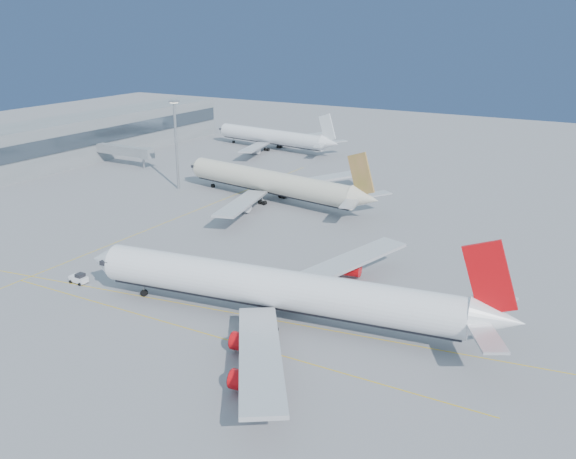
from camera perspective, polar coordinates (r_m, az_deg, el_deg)
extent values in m
plane|color=slate|center=(116.84, -4.80, -6.01)|extent=(500.00, 500.00, 0.00)
cube|color=gray|center=(249.72, -15.78, 8.25)|extent=(18.00, 110.00, 15.00)
cube|color=#3F4C59|center=(243.07, -14.26, 8.47)|extent=(0.40, 107.80, 5.00)
cube|color=gray|center=(227.14, -14.46, 6.83)|extent=(22.00, 3.00, 3.00)
cylinder|color=gray|center=(221.56, -12.72, 5.99)|extent=(0.70, 0.70, 5.20)
cube|color=gray|center=(219.72, -12.38, 6.61)|extent=(3.20, 3.60, 3.40)
cube|color=#E1B50C|center=(104.00, -6.91, -9.29)|extent=(90.00, 0.18, 0.02)
cube|color=#E1B50C|center=(112.42, -6.54, -7.07)|extent=(118.86, 16.88, 0.02)
cube|color=#E1B50C|center=(162.13, -10.49, 0.75)|extent=(0.18, 140.00, 0.02)
cylinder|color=white|center=(105.78, -1.26, -5.18)|extent=(62.84, 14.97, 6.48)
cone|color=white|center=(122.15, -15.98, -2.63)|extent=(5.86, 7.10, 6.48)
cone|color=white|center=(98.31, 18.12, -7.62)|extent=(8.59, 7.16, 6.15)
cube|color=black|center=(120.67, -15.20, -2.48)|extent=(2.61, 6.34, 0.78)
cube|color=#B7B7BC|center=(89.63, -2.50, -11.04)|extent=(22.82, 30.10, 0.61)
cube|color=#B7B7BC|center=(120.42, 4.64, -3.17)|extent=(15.55, 32.57, 0.61)
cube|color=red|center=(95.92, 17.49, -4.12)|extent=(8.58, 1.67, 11.82)
cylinder|color=gray|center=(119.00, -12.71, -4.95)|extent=(0.27, 0.27, 2.57)
cylinder|color=black|center=(119.50, -12.67, -5.52)|extent=(1.32, 0.94, 1.23)
cylinder|color=gray|center=(103.21, -1.68, -8.20)|extent=(0.36, 0.36, 2.57)
cylinder|color=black|center=(103.79, -1.67, -8.84)|extent=(1.35, 1.16, 1.23)
cylinder|color=gray|center=(110.84, 0.23, -6.25)|extent=(0.36, 0.36, 2.57)
cylinder|color=black|center=(111.38, 0.23, -6.85)|extent=(1.35, 1.16, 1.23)
cylinder|color=red|center=(96.95, -3.51, -10.06)|extent=(5.69, 3.50, 2.79)
cylinder|color=red|center=(87.58, -3.43, -13.41)|extent=(5.69, 3.50, 2.79)
cylinder|color=red|center=(117.42, 1.64, -4.79)|extent=(5.69, 3.50, 2.79)
cylinder|color=red|center=(124.59, 5.25, -3.47)|extent=(5.69, 3.50, 2.79)
cylinder|color=beige|center=(176.20, -1.64, 4.29)|extent=(55.10, 15.19, 6.01)
cone|color=beige|center=(196.57, -8.22, 5.58)|extent=(5.70, 6.73, 6.01)
cone|color=beige|center=(157.94, 6.91, 2.76)|extent=(8.24, 6.88, 5.71)
cube|color=black|center=(194.99, -7.83, 5.68)|extent=(2.63, 5.92, 0.74)
cube|color=#B7B7BC|center=(161.48, -4.14, 2.34)|extent=(13.50, 29.88, 0.58)
cube|color=#B7B7BC|center=(186.03, 2.92, 4.50)|extent=(21.66, 27.16, 0.58)
cube|color=#B77A44|center=(157.32, 6.50, 4.92)|extent=(8.08, 1.84, 11.16)
cylinder|color=gray|center=(192.21, -6.70, 4.24)|extent=(0.25, 0.25, 2.43)
cylinder|color=black|center=(192.51, -6.69, 3.89)|extent=(1.27, 0.92, 1.16)
cylinder|color=gray|center=(173.35, -2.30, 2.81)|extent=(0.34, 0.34, 2.43)
cylinder|color=black|center=(173.68, -2.29, 2.42)|extent=(1.30, 1.13, 1.16)
cylinder|color=gray|center=(179.58, -0.48, 3.37)|extent=(0.34, 0.34, 2.43)
cylinder|color=black|center=(179.89, -0.48, 2.99)|extent=(1.30, 1.13, 1.16)
cylinder|color=#B7B7BC|center=(166.09, -4.18, 2.08)|extent=(5.44, 3.45, 2.64)
cylinder|color=#B7B7BC|center=(186.00, 1.62, 3.89)|extent=(5.44, 3.45, 2.64)
cylinder|color=white|center=(248.50, -1.50, 8.27)|extent=(48.69, 12.68, 5.42)
cone|color=white|center=(265.98, -5.91, 8.84)|extent=(5.13, 6.02, 5.42)
cone|color=white|center=(231.89, 3.78, 7.67)|extent=(7.48, 6.12, 5.15)
cube|color=black|center=(264.62, -5.63, 8.93)|extent=(2.31, 5.33, 0.68)
cube|color=#B7B7BC|center=(234.97, -2.99, 7.31)|extent=(12.54, 26.45, 0.53)
cube|color=#B7B7BC|center=(257.36, 1.39, 8.28)|extent=(18.99, 24.34, 0.53)
cube|color=silver|center=(231.79, 3.51, 9.02)|extent=(7.43, 1.56, 10.25)
cylinder|color=gray|center=(262.10, -4.86, 8.00)|extent=(0.23, 0.23, 2.23)
cylinder|color=black|center=(262.30, -4.85, 7.76)|extent=(1.16, 0.83, 1.07)
cylinder|color=gray|center=(245.57, -1.91, 7.37)|extent=(0.31, 0.31, 2.23)
cylinder|color=black|center=(245.79, -1.91, 7.11)|extent=(1.18, 1.02, 1.07)
cylinder|color=gray|center=(251.42, -0.76, 7.63)|extent=(0.31, 0.31, 2.23)
cylinder|color=black|center=(251.62, -0.75, 7.38)|extent=(1.18, 1.02, 1.07)
cylinder|color=#B7B7BC|center=(239.02, -3.06, 7.05)|extent=(4.96, 3.10, 2.42)
cylinder|color=#B7B7BC|center=(257.27, 0.54, 7.87)|extent=(4.96, 3.10, 2.42)
cube|color=white|center=(128.49, -18.12, -4.20)|extent=(3.62, 1.88, 1.07)
cube|color=black|center=(127.81, -17.99, -3.92)|extent=(1.47, 1.56, 0.80)
cylinder|color=black|center=(129.03, -18.77, -4.41)|extent=(0.63, 0.33, 0.63)
cylinder|color=black|center=(130.12, -18.15, -4.15)|extent=(0.63, 0.33, 0.63)
cylinder|color=black|center=(127.22, -18.04, -4.66)|extent=(0.63, 0.33, 0.63)
cylinder|color=black|center=(128.33, -17.41, -4.39)|extent=(0.63, 0.33, 0.63)
cylinder|color=gray|center=(190.06, -9.90, 7.30)|extent=(0.71, 0.71, 25.40)
cube|color=gray|center=(188.11, -10.11, 11.16)|extent=(2.24, 2.24, 0.51)
cube|color=white|center=(188.15, -10.11, 11.04)|extent=(1.63, 1.63, 0.25)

